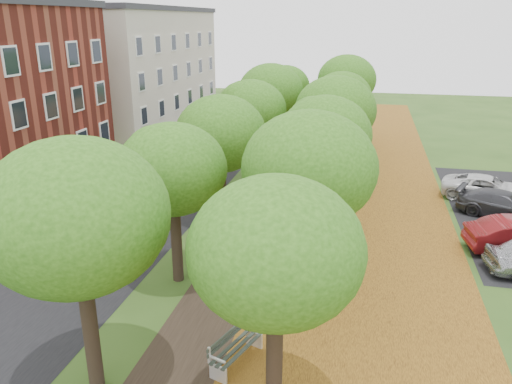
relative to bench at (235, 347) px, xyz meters
The scene contains 9 objects.
street_asphalt 15.78m from the bench, 123.21° to the left, with size 8.00×70.00×0.01m, color black.
footpath 13.25m from the bench, 94.93° to the left, with size 3.20×70.00×0.01m, color black.
leaf_verge 13.76m from the bench, 73.68° to the left, with size 7.50×70.00×0.01m, color #9D681D.
tree_row_west 14.19m from the bench, 104.19° to the left, with size 4.21×34.21×6.34m.
tree_row_east 13.87m from the bench, 83.67° to the left, with size 4.21×34.21×6.34m.
building_cream 36.39m from the bench, 120.18° to the left, with size 10.30×20.30×10.40m.
bench is the anchor object (origin of this frame).
car_grey 17.05m from the bench, 53.47° to the left, with size 1.81×4.45×1.29m, color #343439.
car_white 18.99m from the bench, 58.71° to the left, with size 2.16×4.69×1.30m, color silver.
Camera 1 is at (4.33, -9.72, 9.32)m, focal length 35.00 mm.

